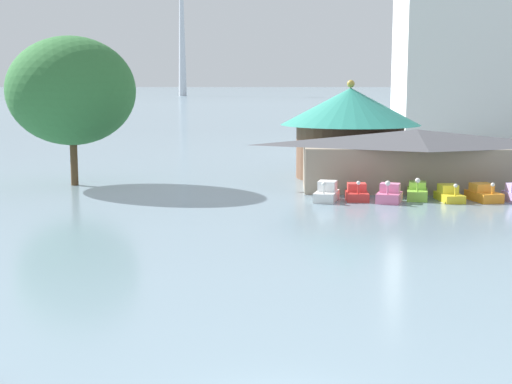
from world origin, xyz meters
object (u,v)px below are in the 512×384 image
object	(u,v)px
pedal_boat_white	(327,193)
pedal_boat_yellow	(449,195)
shoreline_tree_tall_left	(71,91)
pedal_boat_lime	(417,192)
pedal_boat_orange	(483,194)
green_roof_pavilion	(350,127)
pedal_boat_pink	(389,195)
boathouse	(416,158)
pedal_boat_red	(357,193)

from	to	relation	value
pedal_boat_white	pedal_boat_yellow	size ratio (longest dim) A/B	1.02
pedal_boat_yellow	shoreline_tree_tall_left	distance (m)	31.83
pedal_boat_lime	pedal_boat_orange	size ratio (longest dim) A/B	0.99
green_roof_pavilion	shoreline_tree_tall_left	bearing A→B (deg)	-165.78
pedal_boat_yellow	shoreline_tree_tall_left	size ratio (longest dim) A/B	0.25
pedal_boat_lime	pedal_boat_white	bearing A→B (deg)	-71.55
pedal_boat_white	pedal_boat_pink	size ratio (longest dim) A/B	1.22
pedal_boat_orange	boathouse	size ratio (longest dim) A/B	0.16
pedal_boat_yellow	pedal_boat_orange	size ratio (longest dim) A/B	0.97
pedal_boat_lime	pedal_boat_orange	world-z (taller)	pedal_boat_lime
pedal_boat_red	shoreline_tree_tall_left	bearing A→B (deg)	-106.03
pedal_boat_pink	green_roof_pavilion	size ratio (longest dim) A/B	0.20
pedal_boat_red	pedal_boat_pink	world-z (taller)	pedal_boat_pink
pedal_boat_pink	pedal_boat_yellow	distance (m)	4.61
pedal_boat_pink	pedal_boat_yellow	size ratio (longest dim) A/B	0.84
pedal_boat_lime	boathouse	world-z (taller)	boathouse
pedal_boat_pink	green_roof_pavilion	bearing A→B (deg)	-156.11
shoreline_tree_tall_left	boathouse	bearing A→B (deg)	-2.32
green_roof_pavilion	pedal_boat_red	bearing A→B (deg)	-92.23
pedal_boat_pink	boathouse	world-z (taller)	boathouse
pedal_boat_red	pedal_boat_pink	size ratio (longest dim) A/B	0.98
pedal_boat_white	pedal_boat_red	size ratio (longest dim) A/B	1.25
shoreline_tree_tall_left	pedal_boat_white	bearing A→B (deg)	-19.03
pedal_boat_white	pedal_boat_orange	size ratio (longest dim) A/B	0.99
pedal_boat_white	shoreline_tree_tall_left	bearing A→B (deg)	-95.99
boathouse	shoreline_tree_tall_left	size ratio (longest dim) A/B	1.57
pedal_boat_white	boathouse	distance (m)	9.94
pedal_boat_yellow	boathouse	distance (m)	6.32
pedal_boat_pink	boathouse	xyz separation A→B (m)	(3.03, 6.65, 2.01)
pedal_boat_pink	shoreline_tree_tall_left	bearing A→B (deg)	-90.38
pedal_boat_lime	boathouse	size ratio (longest dim) A/B	0.16
boathouse	pedal_boat_yellow	bearing A→B (deg)	-75.48
pedal_boat_white	pedal_boat_red	world-z (taller)	same
green_roof_pavilion	shoreline_tree_tall_left	world-z (taller)	shoreline_tree_tall_left
pedal_boat_pink	pedal_boat_orange	distance (m)	7.15
pedal_boat_white	pedal_boat_pink	world-z (taller)	pedal_boat_pink
pedal_boat_orange	green_roof_pavilion	distance (m)	16.12
pedal_boat_red	pedal_boat_lime	xyz separation A→B (m)	(4.58, 0.62, 0.04)
pedal_boat_orange	pedal_boat_pink	bearing A→B (deg)	-97.11
pedal_boat_yellow	boathouse	world-z (taller)	boathouse
shoreline_tree_tall_left	pedal_boat_lime	bearing A→B (deg)	-12.53
pedal_boat_yellow	pedal_boat_orange	xyz separation A→B (m)	(2.56, 0.15, 0.04)
pedal_boat_red	pedal_boat_lime	distance (m)	4.63
pedal_boat_white	shoreline_tree_tall_left	distance (m)	23.48
pedal_boat_red	pedal_boat_pink	xyz separation A→B (m)	(2.28, -0.98, 0.07)
pedal_boat_white	pedal_boat_yellow	world-z (taller)	pedal_boat_white
green_roof_pavilion	pedal_boat_pink	bearing A→B (deg)	-82.68
pedal_boat_white	pedal_boat_lime	world-z (taller)	pedal_boat_lime
pedal_boat_white	shoreline_tree_tall_left	size ratio (longest dim) A/B	0.25
pedal_boat_white	pedal_boat_orange	world-z (taller)	pedal_boat_white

